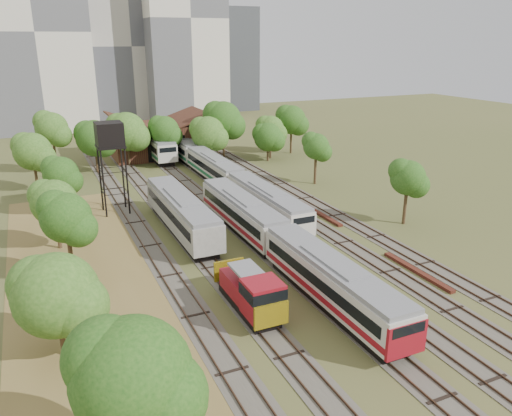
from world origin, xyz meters
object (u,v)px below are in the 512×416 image
shunter_locomotive (253,294)px  railcar_green_set (214,168)px  water_tower (110,137)px  railcar_red_set (280,242)px

shunter_locomotive → railcar_green_set: bearing=74.5°
water_tower → shunter_locomotive: bearing=-79.3°
railcar_red_set → railcar_green_set: (4.00, 28.60, -0.08)m
railcar_green_set → water_tower: bearing=-152.2°
railcar_green_set → water_tower: size_ratio=4.87×
railcar_green_set → shunter_locomotive: (-10.00, -35.97, -0.24)m
railcar_red_set → shunter_locomotive: size_ratio=4.27×
water_tower → railcar_green_set: bearing=27.8°
railcar_red_set → water_tower: bearing=118.8°
railcar_red_set → shunter_locomotive: bearing=-129.1°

